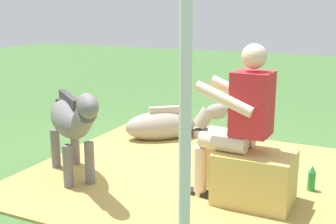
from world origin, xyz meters
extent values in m
plane|color=#426B33|center=(0.00, 0.00, 0.00)|extent=(24.00, 24.00, 0.00)
cube|color=tan|center=(-0.26, -0.04, 0.01)|extent=(3.04, 2.85, 0.02)
cube|color=tan|center=(-1.00, 0.31, 0.23)|extent=(0.63, 0.49, 0.46)
cylinder|color=beige|center=(-0.75, 0.40, 0.53)|extent=(0.41, 0.16, 0.14)
cylinder|color=beige|center=(-0.55, 0.39, 0.23)|extent=(0.11, 0.11, 0.46)
cube|color=black|center=(-0.55, 0.39, 0.03)|extent=(0.23, 0.11, 0.06)
cylinder|color=beige|center=(-0.76, 0.20, 0.53)|extent=(0.41, 0.16, 0.14)
cylinder|color=beige|center=(-0.56, 0.19, 0.23)|extent=(0.11, 0.11, 0.46)
cube|color=black|center=(-0.56, 0.19, 0.03)|extent=(0.23, 0.11, 0.06)
cube|color=red|center=(-0.95, 0.31, 0.86)|extent=(0.32, 0.30, 0.52)
cylinder|color=beige|center=(-0.76, 0.46, 0.91)|extent=(0.50, 0.12, 0.26)
cylinder|color=beige|center=(-0.78, 0.14, 0.91)|extent=(0.50, 0.12, 0.26)
sphere|color=beige|center=(-0.95, 0.31, 1.24)|extent=(0.20, 0.20, 0.20)
ellipsoid|color=slate|center=(0.74, 0.49, 0.59)|extent=(0.85, 0.78, 0.34)
cylinder|color=slate|center=(0.46, 0.59, 0.21)|extent=(0.09, 0.09, 0.42)
cylinder|color=slate|center=(0.59, 0.75, 0.21)|extent=(0.09, 0.09, 0.42)
cylinder|color=slate|center=(0.90, 0.24, 0.21)|extent=(0.09, 0.09, 0.42)
cylinder|color=slate|center=(1.02, 0.39, 0.21)|extent=(0.09, 0.09, 0.42)
cylinder|color=slate|center=(0.35, 0.81, 0.69)|extent=(0.40, 0.37, 0.33)
ellipsoid|color=slate|center=(0.21, 0.92, 0.85)|extent=(0.35, 0.33, 0.20)
cube|color=#3A3838|center=(0.74, 0.49, 0.78)|extent=(0.50, 0.42, 0.08)
cylinder|color=#3A3838|center=(1.11, 0.20, 0.54)|extent=(0.07, 0.07, 0.30)
ellipsoid|color=gray|center=(0.52, -0.97, 0.18)|extent=(0.93, 0.87, 0.36)
cube|color=gray|center=(0.11, -1.32, 0.05)|extent=(0.37, 0.36, 0.10)
cylinder|color=gray|center=(0.10, -1.33, 0.24)|extent=(0.33, 0.32, 0.30)
ellipsoid|color=gray|center=(-0.04, -1.45, 0.32)|extent=(0.33, 0.32, 0.20)
cube|color=#B5A999|center=(0.46, -1.02, 0.38)|extent=(0.39, 0.34, 0.08)
cylinder|color=#268C3F|center=(-1.40, -0.13, 0.10)|extent=(0.07, 0.07, 0.20)
cone|color=#268C3F|center=(-1.40, -0.13, 0.23)|extent=(0.06, 0.06, 0.06)
cylinder|color=silver|center=(-1.05, 1.87, 1.11)|extent=(0.06, 0.06, 2.23)
camera|label=1|loc=(-1.84, 3.69, 1.62)|focal=46.81mm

